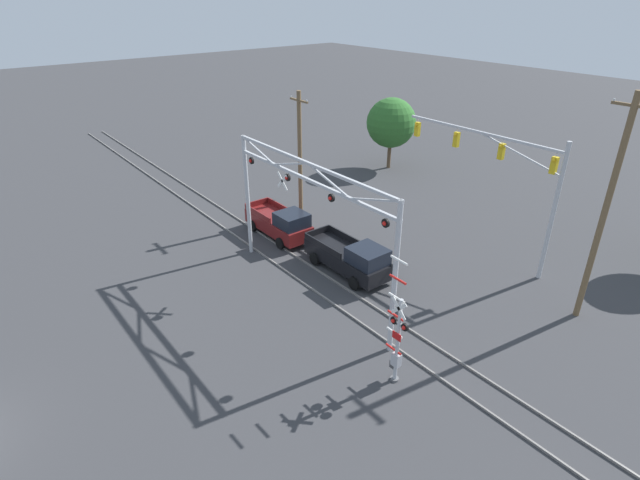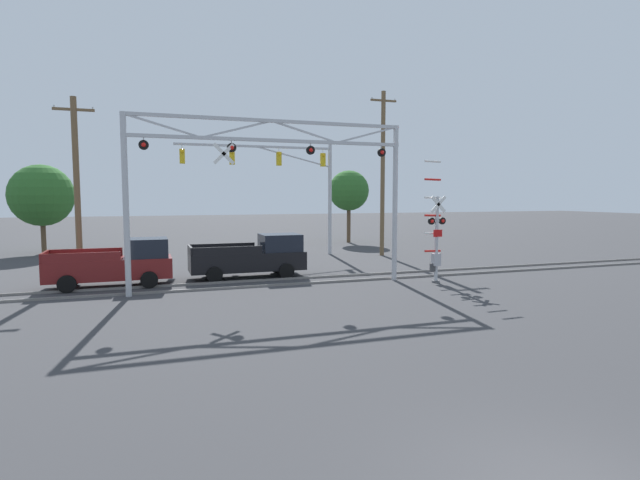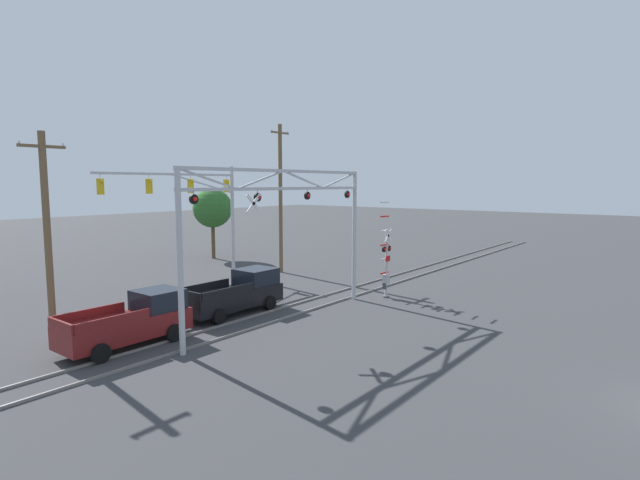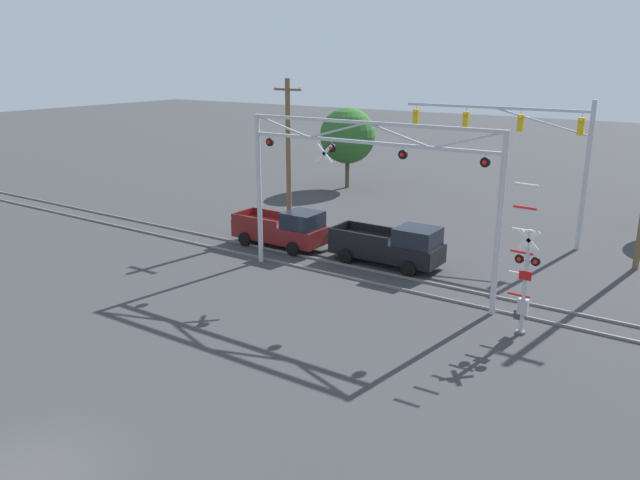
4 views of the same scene
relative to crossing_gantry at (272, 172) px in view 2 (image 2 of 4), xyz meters
name	(u,v)px [view 2 (image 2 of 4)]	position (x,y,z in m)	size (l,w,h in m)	color
rail_track_near	(272,285)	(0.01, 0.28, -4.87)	(80.00, 0.08, 0.10)	gray
rail_track_far	(264,280)	(0.01, 1.72, -4.87)	(80.00, 0.08, 0.10)	gray
crossing_gantry	(272,172)	(0.00, 0.00, 0.00)	(11.84, 0.27, 7.13)	#B7BABF
crossing_signal_mast	(436,239)	(7.26, -1.21, -2.93)	(1.12, 0.35, 5.52)	#B7BABF
traffic_signal_span	(292,174)	(3.98, 10.81, 0.42)	(10.15, 0.39, 7.65)	#B7BABF
pickup_truck_lead	(254,257)	(-0.19, 3.03, -3.94)	(5.46, 2.12, 2.07)	black
pickup_truck_following	(117,264)	(-6.31, 2.55, -3.94)	(5.11, 2.12, 2.07)	maroon
utility_pole_left	(77,186)	(-8.11, 5.45, -0.51)	(1.80, 0.28, 8.54)	brown
utility_pole_right	(383,172)	(9.64, 9.02, 0.57)	(1.80, 0.28, 10.68)	brown
background_tree_beyond_span	(42,195)	(-11.75, 17.74, -0.96)	(4.19, 4.19, 6.07)	brown
background_tree_far_left_verge	(349,191)	(11.09, 18.28, -0.56)	(3.38, 3.38, 6.07)	brown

